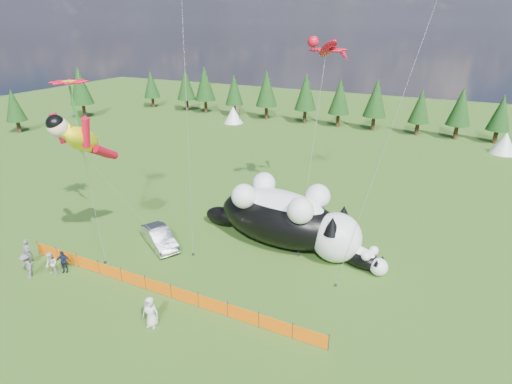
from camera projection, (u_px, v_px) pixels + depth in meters
ground at (186, 269)px, 27.73m from camera, size 160.00×160.00×0.00m
safety_fence at (158, 287)px, 25.04m from camera, size 22.06×0.06×1.10m
tree_line at (347, 103)px, 63.51m from camera, size 90.00×4.00×8.00m
festival_tents at (415, 134)px, 56.01m from camera, size 50.00×3.20×2.80m
cat_large at (286, 217)px, 30.08m from camera, size 13.39×5.81×4.84m
cat_small at (361, 256)px, 27.80m from camera, size 4.44×2.73×1.67m
car at (159, 238)px, 30.38m from camera, size 4.55×3.61×1.45m
spectator_a at (27, 252)px, 27.97m from camera, size 0.77×0.57×1.93m
spectator_b at (51, 265)px, 26.72m from camera, size 0.95×0.69×1.76m
spectator_c at (63, 262)px, 27.16m from camera, size 1.07×0.92×1.63m
spectator_d at (26, 266)px, 26.50m from camera, size 1.29×0.86×1.83m
spectator_e at (151, 312)px, 22.21m from camera, size 1.06×0.81×1.94m
superhero_kite at (82, 140)px, 25.70m from camera, size 6.79×6.52×11.64m
gecko_kite at (328, 49)px, 31.85m from camera, size 5.43×12.25×16.47m
flower_kite at (69, 84)px, 28.31m from camera, size 6.19×5.11×13.01m
diamond_kite_a at (182, 0)px, 26.53m from camera, size 2.81×4.18×18.94m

